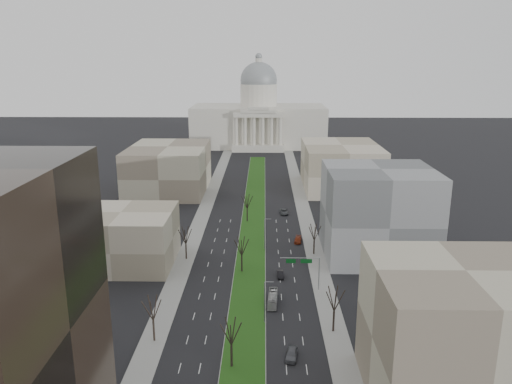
# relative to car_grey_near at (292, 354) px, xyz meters

# --- Properties ---
(ground) EXTENTS (600.00, 600.00, 0.00)m
(ground) POSITION_rel_car_grey_near_xyz_m (-8.57, 77.05, -0.85)
(ground) COLOR black
(ground) RESTS_ON ground
(median) EXTENTS (8.00, 222.03, 0.20)m
(median) POSITION_rel_car_grey_near_xyz_m (-8.57, 76.04, -0.74)
(median) COLOR #999993
(median) RESTS_ON ground
(sidewalk_left) EXTENTS (5.00, 330.00, 0.15)m
(sidewalk_left) POSITION_rel_car_grey_near_xyz_m (-26.07, 52.05, -0.77)
(sidewalk_left) COLOR gray
(sidewalk_left) RESTS_ON ground
(sidewalk_right) EXTENTS (5.00, 330.00, 0.15)m
(sidewalk_right) POSITION_rel_car_grey_near_xyz_m (8.93, 52.05, -0.77)
(sidewalk_right) COLOR gray
(sidewalk_right) RESTS_ON ground
(capitol) EXTENTS (80.00, 46.00, 55.00)m
(capitol) POSITION_rel_car_grey_near_xyz_m (-8.57, 226.64, 15.46)
(capitol) COLOR beige
(capitol) RESTS_ON ground
(building_beige_left) EXTENTS (26.00, 22.00, 14.00)m
(building_beige_left) POSITION_rel_car_grey_near_xyz_m (-41.57, 42.05, 6.15)
(building_beige_left) COLOR tan
(building_beige_left) RESTS_ON ground
(building_tan_right) EXTENTS (26.00, 24.00, 22.00)m
(building_tan_right) POSITION_rel_car_grey_near_xyz_m (24.43, -10.95, 10.15)
(building_tan_right) COLOR gray
(building_tan_right) RESTS_ON ground
(building_grey_right) EXTENTS (28.00, 26.00, 24.00)m
(building_grey_right) POSITION_rel_car_grey_near_xyz_m (25.43, 49.05, 11.15)
(building_grey_right) COLOR slate
(building_grey_right) RESTS_ON ground
(building_far_left) EXTENTS (30.00, 40.00, 18.00)m
(building_far_left) POSITION_rel_car_grey_near_xyz_m (-43.57, 117.05, 8.15)
(building_far_left) COLOR gray
(building_far_left) RESTS_ON ground
(building_far_right) EXTENTS (30.00, 40.00, 18.00)m
(building_far_right) POSITION_rel_car_grey_near_xyz_m (26.43, 122.05, 8.15)
(building_far_right) COLOR tan
(building_far_right) RESTS_ON ground
(tree_left_mid) EXTENTS (5.40, 5.40, 9.72)m
(tree_left_mid) POSITION_rel_car_grey_near_xyz_m (-25.77, 5.05, 6.15)
(tree_left_mid) COLOR black
(tree_left_mid) RESTS_ON ground
(tree_left_far) EXTENTS (5.28, 5.28, 9.50)m
(tree_left_far) POSITION_rel_car_grey_near_xyz_m (-25.77, 45.05, 6.00)
(tree_left_far) COLOR black
(tree_left_far) RESTS_ON ground
(tree_right_mid) EXTENTS (5.52, 5.52, 9.94)m
(tree_right_mid) POSITION_rel_car_grey_near_xyz_m (8.63, 9.05, 6.31)
(tree_right_mid) COLOR black
(tree_right_mid) RESTS_ON ground
(tree_right_far) EXTENTS (5.04, 5.04, 9.07)m
(tree_right_far) POSITION_rel_car_grey_near_xyz_m (8.63, 49.05, 5.68)
(tree_right_far) COLOR black
(tree_right_far) RESTS_ON ground
(tree_median_a) EXTENTS (5.40, 5.40, 9.72)m
(tree_median_a) POSITION_rel_car_grey_near_xyz_m (-10.57, -2.95, 6.15)
(tree_median_a) COLOR black
(tree_median_a) RESTS_ON ground
(tree_median_b) EXTENTS (5.40, 5.40, 9.72)m
(tree_median_b) POSITION_rel_car_grey_near_xyz_m (-10.57, 37.05, 6.15)
(tree_median_b) COLOR black
(tree_median_b) RESTS_ON ground
(tree_median_c) EXTENTS (5.40, 5.40, 9.72)m
(tree_median_c) POSITION_rel_car_grey_near_xyz_m (-10.57, 77.05, 6.15)
(tree_median_c) COLOR black
(tree_median_c) RESTS_ON ground
(streetlamp_median_b) EXTENTS (1.90, 0.20, 9.16)m
(streetlamp_median_b) POSITION_rel_car_grey_near_xyz_m (-4.81, 12.05, 3.96)
(streetlamp_median_b) COLOR gray
(streetlamp_median_b) RESTS_ON ground
(streetlamp_median_c) EXTENTS (1.90, 0.20, 9.16)m
(streetlamp_median_c) POSITION_rel_car_grey_near_xyz_m (-4.81, 52.05, 3.96)
(streetlamp_median_c) COLOR gray
(streetlamp_median_c) RESTS_ON ground
(mast_arm_signs) EXTENTS (9.12, 0.24, 8.09)m
(mast_arm_signs) POSITION_rel_car_grey_near_xyz_m (4.92, 27.08, 5.26)
(mast_arm_signs) COLOR gray
(mast_arm_signs) RESTS_ON ground
(car_grey_near) EXTENTS (2.80, 5.23, 1.69)m
(car_grey_near) POSITION_rel_car_grey_near_xyz_m (0.00, 0.00, 0.00)
(car_grey_near) COLOR #505258
(car_grey_near) RESTS_ON ground
(car_black) EXTENTS (1.71, 4.34, 1.41)m
(car_black) POSITION_rel_car_grey_near_xyz_m (-1.01, 34.18, -0.14)
(car_black) COLOR black
(car_black) RESTS_ON ground
(car_red) EXTENTS (2.62, 5.11, 1.42)m
(car_red) POSITION_rel_car_grey_near_xyz_m (4.89, 58.27, -0.14)
(car_red) COLOR maroon
(car_red) RESTS_ON ground
(car_grey_far) EXTENTS (2.99, 5.69, 1.53)m
(car_grey_far) POSITION_rel_car_grey_near_xyz_m (1.84, 85.56, -0.08)
(car_grey_far) COLOR #46494D
(car_grey_far) RESTS_ON ground
(box_van) EXTENTS (2.40, 8.22, 2.26)m
(box_van) POSITION_rel_car_grey_near_xyz_m (-3.07, 20.59, 0.29)
(box_van) COLOR #B8B8B8
(box_van) RESTS_ON ground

